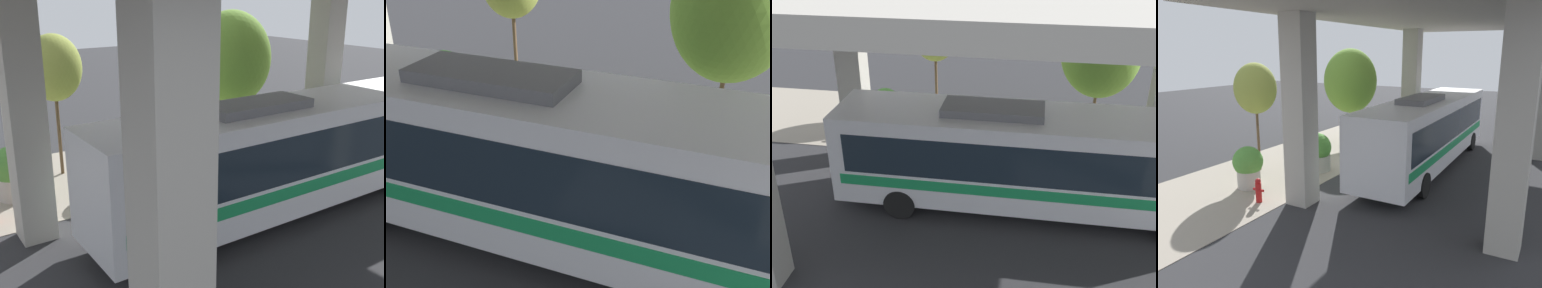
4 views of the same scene
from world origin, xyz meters
The scene contains 10 objects.
ground_plane centered at (0.00, 0.00, 0.00)m, with size 80.00×80.00×0.00m, color #2D2D30.
sidewalk_strip centered at (-3.00, 0.00, 0.01)m, with size 6.00×40.00×0.02m.
overpass centered at (4.00, 0.00, 6.41)m, with size 9.40×18.93×7.33m.
bus centered at (3.06, 1.17, 1.92)m, with size 2.64×12.24×3.54m.
fire_hydrant centered at (-0.91, -6.29, 0.47)m, with size 0.47×0.22×0.94m.
planter_front centered at (-1.09, 1.43, 0.76)m, with size 1.29×1.29×1.55m.
planter_middle centered at (-2.35, -5.31, 0.93)m, with size 1.23×1.23×1.75m.
planter_back centered at (-1.22, -1.99, 0.88)m, with size 1.33×1.33×1.79m.
street_tree_near centered at (-2.61, 3.58, 3.77)m, with size 3.14×3.14×5.66m.
street_tree_far centered at (-3.63, -3.30, 3.84)m, with size 1.91×1.91×5.00m.
Camera 3 is at (16.36, 1.24, 9.10)m, focal length 45.00 mm.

